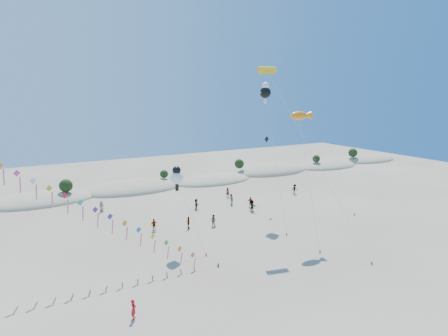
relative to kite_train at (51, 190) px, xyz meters
The scene contains 10 objects.
ground 23.20m from the kite_train, 41.64° to the right, with size 160.00×160.00×0.00m, color #87735D.
dune_ridge 36.35m from the kite_train, 61.02° to the left, with size 145.30×11.49×5.57m.
kite_train is the anchor object (origin of this frame).
fish_kite 28.99m from the kite_train, ahead, with size 3.62×7.15×15.48m.
cartoon_kite_low 13.25m from the kite_train, ahead, with size 2.38×4.87×9.55m.
cartoon_kite_high 32.28m from the kite_train, 16.04° to the left, with size 4.53×11.13×19.23m.
parafoil_kite 27.76m from the kite_train, ahead, with size 4.90×15.04×20.82m.
dark_kite 34.67m from the kite_train, 11.92° to the left, with size 9.12×10.64×11.18m.
flyer_foreground 13.56m from the kite_train, 65.73° to the right, with size 0.60×0.40×1.65m, color red.
beachgoers 28.37m from the kite_train, 25.31° to the left, with size 33.35×14.65×1.77m.
Camera 1 is at (-18.25, -22.60, 17.45)m, focal length 30.00 mm.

